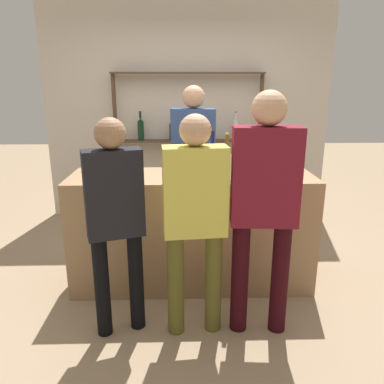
# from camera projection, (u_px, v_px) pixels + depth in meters

# --- Properties ---
(ground_plane) EXTENTS (16.00, 16.00, 0.00)m
(ground_plane) POSITION_uv_depth(u_px,v_px,m) (192.00, 280.00, 3.47)
(ground_plane) COLOR #9E8466
(bar_counter) EXTENTS (2.08, 0.62, 1.00)m
(bar_counter) POSITION_uv_depth(u_px,v_px,m) (192.00, 230.00, 3.32)
(bar_counter) COLOR #997551
(bar_counter) RESTS_ON ground_plane
(back_wall) EXTENTS (3.68, 0.12, 2.80)m
(back_wall) POSITION_uv_depth(u_px,v_px,m) (188.00, 111.00, 4.90)
(back_wall) COLOR beige
(back_wall) RESTS_ON ground_plane
(back_shelf) EXTENTS (1.90, 0.18, 1.88)m
(back_shelf) POSITION_uv_depth(u_px,v_px,m) (187.00, 125.00, 4.78)
(back_shelf) COLOR #4C3828
(back_shelf) RESTS_ON ground_plane
(counter_bottle_0) EXTENTS (0.09, 0.09, 0.36)m
(counter_bottle_0) POSITION_uv_depth(u_px,v_px,m) (212.00, 156.00, 3.28)
(counter_bottle_0) COLOR #0F1956
(counter_bottle_0) RESTS_ON bar_counter
(counter_bottle_1) EXTENTS (0.08, 0.08, 0.31)m
(counter_bottle_1) POSITION_uv_depth(u_px,v_px,m) (260.00, 156.00, 3.36)
(counter_bottle_1) COLOR black
(counter_bottle_1) RESTS_ON bar_counter
(counter_bottle_2) EXTENTS (0.08, 0.08, 0.35)m
(counter_bottle_2) POSITION_uv_depth(u_px,v_px,m) (227.00, 158.00, 3.20)
(counter_bottle_2) COLOR brown
(counter_bottle_2) RESTS_ON bar_counter
(counter_bottle_3) EXTENTS (0.09, 0.09, 0.34)m
(counter_bottle_3) POSITION_uv_depth(u_px,v_px,m) (236.00, 164.00, 2.98)
(counter_bottle_3) COLOR silver
(counter_bottle_3) RESTS_ON bar_counter
(wine_glass) EXTENTS (0.07, 0.07, 0.16)m
(wine_glass) POSITION_uv_depth(u_px,v_px,m) (295.00, 156.00, 3.35)
(wine_glass) COLOR silver
(wine_glass) RESTS_ON bar_counter
(ice_bucket) EXTENTS (0.19, 0.19, 0.21)m
(ice_bucket) POSITION_uv_depth(u_px,v_px,m) (125.00, 161.00, 3.23)
(ice_bucket) COLOR #B2B2B7
(ice_bucket) RESTS_ON bar_counter
(customer_left) EXTENTS (0.41, 0.28, 1.55)m
(customer_left) POSITION_uv_depth(u_px,v_px,m) (115.00, 212.00, 2.52)
(customer_left) COLOR black
(customer_left) RESTS_ON ground_plane
(customer_center) EXTENTS (0.44, 0.23, 1.58)m
(customer_center) POSITION_uv_depth(u_px,v_px,m) (195.00, 212.00, 2.52)
(customer_center) COLOR brown
(customer_center) RESTS_ON ground_plane
(server_behind_counter) EXTENTS (0.47, 0.26, 1.74)m
(server_behind_counter) POSITION_uv_depth(u_px,v_px,m) (193.00, 155.00, 3.92)
(server_behind_counter) COLOR #121C33
(server_behind_counter) RESTS_ON ground_plane
(customer_right) EXTENTS (0.46, 0.23, 1.72)m
(customer_right) POSITION_uv_depth(u_px,v_px,m) (264.00, 198.00, 2.51)
(customer_right) COLOR black
(customer_right) RESTS_ON ground_plane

